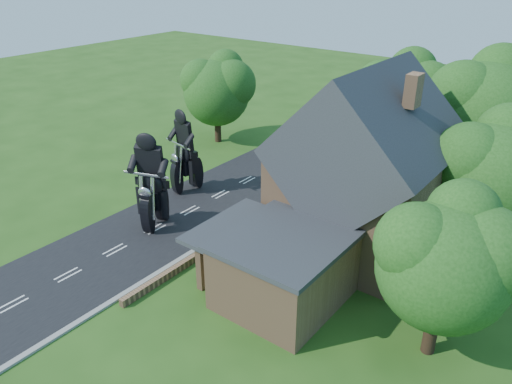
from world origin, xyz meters
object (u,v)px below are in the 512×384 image
Objects in this scene: annex at (282,267)px; motorcycle_follow at (187,179)px; house at (365,174)px; garden_wall at (261,215)px; motorcycle_lead at (155,213)px.

annex reaches higher than motorcycle_follow.
house reaches higher than annex.
garden_wall is 11.29× the size of motorcycle_lead.
annex is 3.62× the size of motorcycle_lead.
house is at bearing 9.17° from garden_wall.
garden_wall is 11.62× the size of motorcycle_follow.
house is (6.19, 1.00, 4.14)m from garden_wall.
house is 12.59m from motorcycle_lead.
motorcycle_follow is (-6.56, 0.12, 0.68)m from garden_wall.
annex is at bearing 164.90° from motorcycle_follow.
house reaches higher than motorcycle_follow.
annex is (5.57, -5.80, 1.57)m from garden_wall.
garden_wall is 2.15× the size of house.
annex is at bearing -46.16° from garden_wall.
garden_wall is 8.19m from annex.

